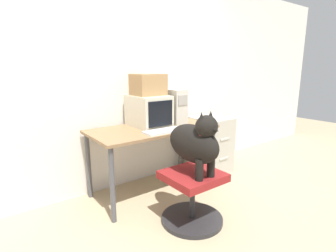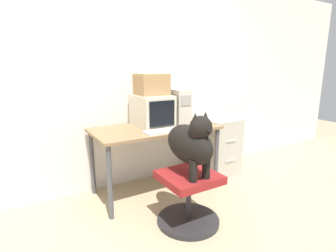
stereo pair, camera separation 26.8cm
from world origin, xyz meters
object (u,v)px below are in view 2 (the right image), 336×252
(dog, at_px, (191,143))
(cardboard_box, at_px, (151,85))
(pc_tower, at_px, (175,106))
(keyboard, at_px, (164,131))
(filing_cabinet, at_px, (216,145))
(crt_monitor, at_px, (152,111))
(office_chair, at_px, (189,197))

(dog, relative_size, cardboard_box, 1.78)
(pc_tower, distance_m, keyboard, 0.53)
(dog, bearing_deg, keyboard, 86.79)
(pc_tower, relative_size, filing_cabinet, 0.63)
(crt_monitor, distance_m, filing_cabinet, 1.13)
(filing_cabinet, height_order, cardboard_box, cardboard_box)
(crt_monitor, height_order, pc_tower, pc_tower)
(dog, height_order, cardboard_box, cardboard_box)
(crt_monitor, bearing_deg, cardboard_box, 90.00)
(pc_tower, height_order, filing_cabinet, pc_tower)
(office_chair, xyz_separation_m, cardboard_box, (0.06, 0.85, 0.99))
(keyboard, xyz_separation_m, filing_cabinet, (1.01, 0.32, -0.40))
(office_chair, bearing_deg, dog, -90.00)
(dog, xyz_separation_m, cardboard_box, (0.06, 0.87, 0.46))
(office_chair, bearing_deg, crt_monitor, 85.72)
(dog, distance_m, filing_cabinet, 1.40)
(filing_cabinet, bearing_deg, keyboard, -162.31)
(office_chair, xyz_separation_m, dog, (0.00, -0.02, 0.53))
(keyboard, relative_size, dog, 0.73)
(keyboard, xyz_separation_m, cardboard_box, (0.03, 0.35, 0.46))
(pc_tower, xyz_separation_m, cardboard_box, (-0.31, -0.00, 0.27))
(filing_cabinet, xyz_separation_m, cardboard_box, (-0.98, 0.03, 0.87))
(crt_monitor, distance_m, keyboard, 0.38)
(keyboard, xyz_separation_m, dog, (-0.03, -0.52, 0.00))
(office_chair, bearing_deg, keyboard, 86.66)
(pc_tower, relative_size, keyboard, 1.10)
(keyboard, height_order, cardboard_box, cardboard_box)
(filing_cabinet, bearing_deg, pc_tower, 177.64)
(crt_monitor, xyz_separation_m, dog, (-0.06, -0.86, -0.16))
(pc_tower, distance_m, cardboard_box, 0.41)
(filing_cabinet, bearing_deg, office_chair, -141.84)
(crt_monitor, height_order, keyboard, crt_monitor)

